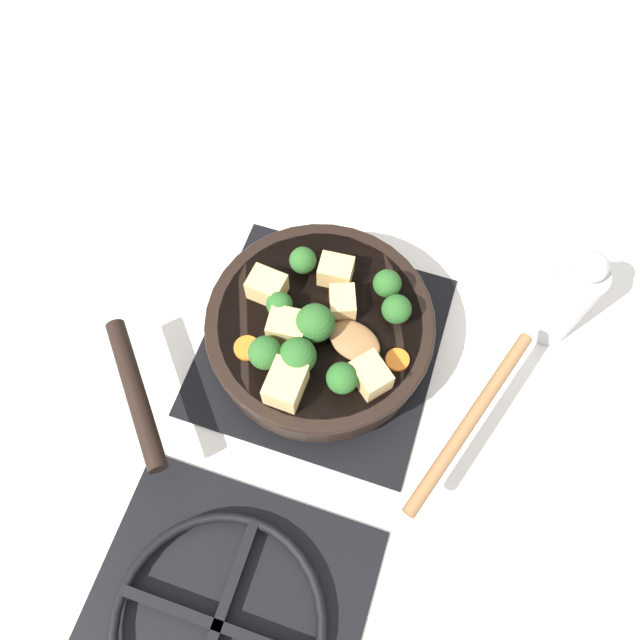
# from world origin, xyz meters

# --- Properties ---
(ground_plane) EXTENTS (2.40, 2.40, 0.00)m
(ground_plane) POSITION_xyz_m (0.00, 0.00, 0.00)
(ground_plane) COLOR white
(front_burner_grate) EXTENTS (0.31, 0.31, 0.03)m
(front_burner_grate) POSITION_xyz_m (0.00, 0.00, 0.01)
(front_burner_grate) COLOR black
(front_burner_grate) RESTS_ON ground_plane
(rear_burner_grate) EXTENTS (0.31, 0.31, 0.03)m
(rear_burner_grate) POSITION_xyz_m (0.00, 0.36, 0.01)
(rear_burner_grate) COLOR black
(rear_burner_grate) RESTS_ON ground_plane
(skillet_pan) EXTENTS (0.40, 0.38, 0.06)m
(skillet_pan) POSITION_xyz_m (0.00, 0.00, 0.06)
(skillet_pan) COLOR black
(skillet_pan) RESTS_ON front_burner_grate
(wooden_spoon) EXTENTS (0.24, 0.25, 0.02)m
(wooden_spoon) POSITION_xyz_m (-0.14, 0.05, 0.09)
(wooden_spoon) COLOR olive
(wooden_spoon) RESTS_ON skillet_pan
(tofu_cube_center_large) EXTENTS (0.04, 0.04, 0.03)m
(tofu_cube_center_large) POSITION_xyz_m (-0.00, -0.06, 0.10)
(tofu_cube_center_large) COLOR #DBB770
(tofu_cube_center_large) RESTS_ON skillet_pan
(tofu_cube_near_handle) EXTENTS (0.05, 0.04, 0.04)m
(tofu_cube_near_handle) POSITION_xyz_m (0.03, 0.03, 0.10)
(tofu_cube_near_handle) COLOR #DBB770
(tofu_cube_near_handle) RESTS_ON skillet_pan
(tofu_cube_east_chunk) EXTENTS (0.05, 0.04, 0.04)m
(tofu_cube_east_chunk) POSITION_xyz_m (0.07, -0.02, 0.10)
(tofu_cube_east_chunk) COLOR #DBB770
(tofu_cube_east_chunk) RESTS_ON skillet_pan
(tofu_cube_west_chunk) EXTENTS (0.04, 0.05, 0.04)m
(tofu_cube_west_chunk) POSITION_xyz_m (0.01, 0.10, 0.10)
(tofu_cube_west_chunk) COLOR #DBB770
(tofu_cube_west_chunk) RESTS_ON skillet_pan
(tofu_cube_back_piece) EXTENTS (0.06, 0.06, 0.04)m
(tofu_cube_back_piece) POSITION_xyz_m (-0.08, 0.06, 0.10)
(tofu_cube_back_piece) COLOR #DBB770
(tofu_cube_back_piece) RESTS_ON skillet_pan
(tofu_cube_front_piece) EXTENTS (0.04, 0.05, 0.03)m
(tofu_cube_front_piece) POSITION_xyz_m (-0.02, -0.02, 0.10)
(tofu_cube_front_piece) COLOR #DBB770
(tofu_cube_front_piece) RESTS_ON skillet_pan
(broccoli_floret_near_spoon) EXTENTS (0.05, 0.05, 0.05)m
(broccoli_floret_near_spoon) POSITION_xyz_m (0.00, 0.02, 0.11)
(broccoli_floret_near_spoon) COLOR #709956
(broccoli_floret_near_spoon) RESTS_ON skillet_pan
(broccoli_floret_center_top) EXTENTS (0.04, 0.04, 0.05)m
(broccoli_floret_center_top) POSITION_xyz_m (0.04, 0.07, 0.11)
(broccoli_floret_center_top) COLOR #709956
(broccoli_floret_center_top) RESTS_ON skillet_pan
(broccoli_floret_east_rim) EXTENTS (0.04, 0.04, 0.05)m
(broccoli_floret_east_rim) POSITION_xyz_m (0.01, 0.06, 0.11)
(broccoli_floret_east_rim) COLOR #709956
(broccoli_floret_east_rim) RESTS_ON skillet_pan
(broccoli_floret_west_rim) EXTENTS (0.03, 0.03, 0.04)m
(broccoli_floret_west_rim) POSITION_xyz_m (0.05, 0.01, 0.11)
(broccoli_floret_west_rim) COLOR #709956
(broccoli_floret_west_rim) RESTS_ON skillet_pan
(broccoli_floret_north_edge) EXTENTS (0.04, 0.04, 0.04)m
(broccoli_floret_north_edge) POSITION_xyz_m (-0.09, -0.03, 0.11)
(broccoli_floret_north_edge) COLOR #709956
(broccoli_floret_north_edge) RESTS_ON skillet_pan
(broccoli_floret_south_cluster) EXTENTS (0.03, 0.03, 0.04)m
(broccoli_floret_south_cluster) POSITION_xyz_m (0.04, -0.06, 0.11)
(broccoli_floret_south_cluster) COLOR #709956
(broccoli_floret_south_cluster) RESTS_ON skillet_pan
(broccoli_floret_mid_floret) EXTENTS (0.04, 0.04, 0.04)m
(broccoli_floret_mid_floret) POSITION_xyz_m (-0.05, 0.07, 0.11)
(broccoli_floret_mid_floret) COLOR #709956
(broccoli_floret_mid_floret) RESTS_ON skillet_pan
(broccoli_floret_small_inner) EXTENTS (0.04, 0.04, 0.04)m
(broccoli_floret_small_inner) POSITION_xyz_m (-0.07, -0.06, 0.11)
(broccoli_floret_small_inner) COLOR #709956
(broccoli_floret_small_inner) RESTS_ON skillet_pan
(carrot_slice_orange_thin) EXTENTS (0.03, 0.03, 0.01)m
(carrot_slice_orange_thin) POSITION_xyz_m (-0.11, 0.02, 0.09)
(carrot_slice_orange_thin) COLOR orange
(carrot_slice_orange_thin) RESTS_ON skillet_pan
(carrot_slice_near_center) EXTENTS (0.03, 0.03, 0.01)m
(carrot_slice_near_center) POSITION_xyz_m (0.07, 0.06, 0.09)
(carrot_slice_near_center) COLOR orange
(carrot_slice_near_center) RESTS_ON skillet_pan
(pepper_mill) EXTENTS (0.06, 0.06, 0.18)m
(pepper_mill) POSITION_xyz_m (-0.29, -0.13, 0.08)
(pepper_mill) COLOR #B2B2B7
(pepper_mill) RESTS_ON ground_plane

